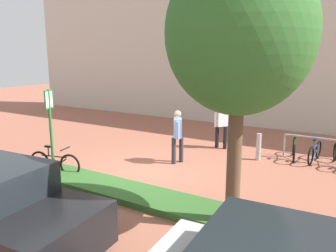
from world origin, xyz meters
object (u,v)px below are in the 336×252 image
object	(u,v)px
bollard_steel	(259,147)
person_shirt_white	(222,123)
parking_sign_post	(50,120)
person_casual_tan	(178,133)
tree_sidewalk	(239,35)
bike_rack_cluster	(326,153)
bike_at_sign	(55,163)

from	to	relation	value
bollard_steel	person_shirt_white	world-z (taller)	person_shirt_white
parking_sign_post	person_casual_tan	size ratio (longest dim) A/B	1.45
tree_sidewalk	person_casual_tan	xyz separation A→B (m)	(-2.98, 3.04, -2.77)
tree_sidewalk	bike_rack_cluster	world-z (taller)	tree_sidewalk
bike_rack_cluster	person_shirt_white	bearing A→B (deg)	-179.42
bike_rack_cluster	person_casual_tan	world-z (taller)	person_casual_tan
tree_sidewalk	parking_sign_post	xyz separation A→B (m)	(-5.45, 0.16, -2.12)
person_shirt_white	tree_sidewalk	bearing A→B (deg)	-65.66
person_casual_tan	person_shirt_white	size ratio (longest dim) A/B	1.00
parking_sign_post	person_casual_tan	distance (m)	3.85
bike_rack_cluster	person_casual_tan	size ratio (longest dim) A/B	1.55
tree_sidewalk	bike_at_sign	bearing A→B (deg)	177.44
bike_at_sign	person_casual_tan	bearing A→B (deg)	48.08
bike_at_sign	bollard_steel	bearing A→B (deg)	43.74
bike_at_sign	parking_sign_post	bearing A→B (deg)	-59.99
tree_sidewalk	person_shirt_white	world-z (taller)	tree_sidewalk
parking_sign_post	person_casual_tan	world-z (taller)	parking_sign_post
bike_rack_cluster	person_shirt_white	size ratio (longest dim) A/B	1.55
person_casual_tan	bike_at_sign	bearing A→B (deg)	-131.92
bike_at_sign	person_shirt_white	size ratio (longest dim) A/B	0.96
bike_at_sign	person_shirt_white	world-z (taller)	person_shirt_white
parking_sign_post	bike_rack_cluster	xyz separation A→B (m)	(6.57, 5.30, -1.28)
bike_rack_cluster	person_casual_tan	xyz separation A→B (m)	(-4.10, -2.42, 0.64)
parking_sign_post	person_casual_tan	bearing A→B (deg)	49.44
tree_sidewalk	bike_at_sign	size ratio (longest dim) A/B	3.19
person_casual_tan	person_shirt_white	world-z (taller)	same
bike_rack_cluster	parking_sign_post	bearing A→B (deg)	-141.10
bike_rack_cluster	bollard_steel	xyz separation A→B (m)	(-1.95, -0.76, 0.10)
bollard_steel	bike_at_sign	bearing A→B (deg)	-136.26
parking_sign_post	bike_at_sign	bearing A→B (deg)	120.01
tree_sidewalk	person_shirt_white	size ratio (longest dim) A/B	3.05
parking_sign_post	person_shirt_white	size ratio (longest dim) A/B	1.45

